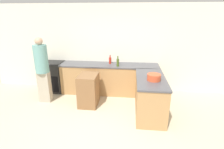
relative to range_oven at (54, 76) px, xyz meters
The scene contains 11 objects.
ground_plane 2.73m from the range_oven, 47.37° to the right, with size 14.00×14.00×0.00m, color beige.
wall_back 2.05m from the range_oven, 11.01° to the left, with size 8.00×0.06×2.70m.
counter_back 1.82m from the range_oven, ahead, with size 2.98×0.68×0.93m.
counter_peninsula 3.16m from the range_oven, 20.02° to the right, with size 0.69×1.55×0.93m.
range_oven is the anchor object (origin of this frame).
island_table 1.60m from the range_oven, 31.73° to the right, with size 0.49×0.66×0.86m.
mixing_bowl 3.31m from the range_oven, 22.48° to the right, with size 0.31×0.31×0.15m.
olive_oil_bottle 2.18m from the range_oven, ahead, with size 0.07×0.07×0.30m.
vinegar_bottle_clear 2.14m from the range_oven, ahead, with size 0.07×0.07×0.19m.
hot_sauce_bottle 1.92m from the range_oven, ahead, with size 0.07×0.07×0.26m.
person_by_range 0.95m from the range_oven, 83.86° to the right, with size 0.36×0.36×1.82m.
Camera 1 is at (0.66, -3.11, 2.35)m, focal length 28.00 mm.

